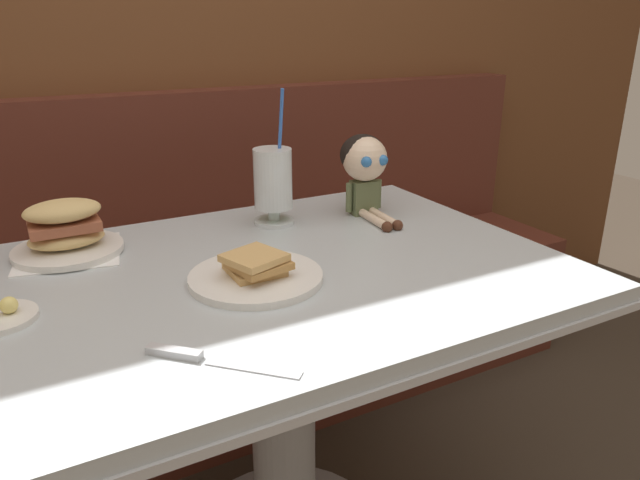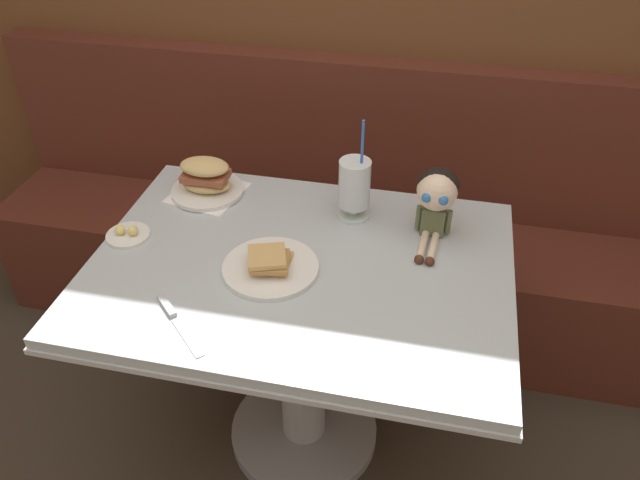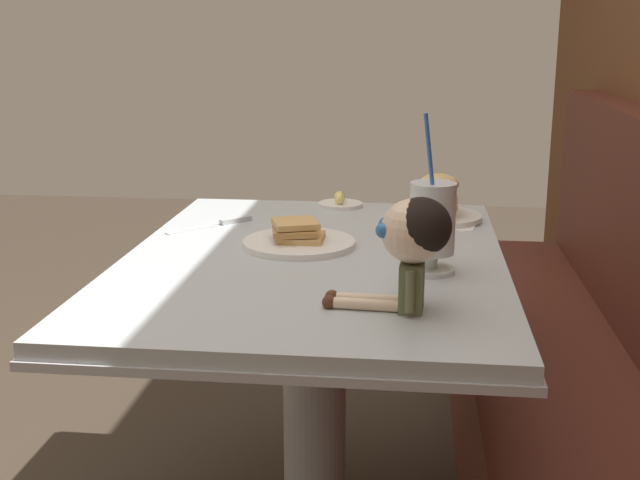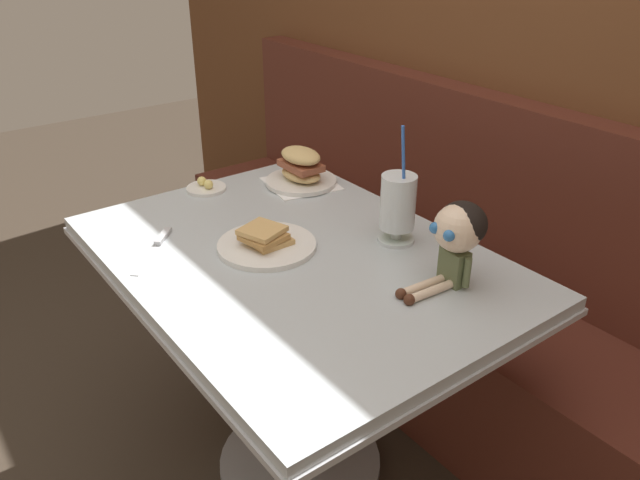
{
  "view_description": "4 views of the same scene",
  "coord_description": "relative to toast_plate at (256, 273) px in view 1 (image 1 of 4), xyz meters",
  "views": [
    {
      "loc": [
        -0.44,
        -0.8,
        1.19
      ],
      "look_at": [
        0.09,
        0.18,
        0.78
      ],
      "focal_mm": 33.14,
      "sensor_mm": 36.0,
      "label": 1
    },
    {
      "loc": [
        0.32,
        -1.03,
        1.76
      ],
      "look_at": [
        0.04,
        0.25,
        0.77
      ],
      "focal_mm": 34.56,
      "sensor_mm": 36.0,
      "label": 2
    },
    {
      "loc": [
        1.66,
        0.39,
        1.21
      ],
      "look_at": [
        0.08,
        0.2,
        0.79
      ],
      "focal_mm": 45.93,
      "sensor_mm": 36.0,
      "label": 3
    },
    {
      "loc": [
        1.13,
        -0.59,
        1.5
      ],
      "look_at": [
        0.11,
        0.18,
        0.82
      ],
      "focal_mm": 35.38,
      "sensor_mm": 36.0,
      "label": 4
    }
  ],
  "objects": [
    {
      "name": "toast_plate",
      "position": [
        0.0,
        0.0,
        0.0
      ],
      "size": [
        0.25,
        0.25,
        0.06
      ],
      "color": "white",
      "rests_on": "diner_table"
    },
    {
      "name": "milkshake_glass",
      "position": [
        0.17,
        0.29,
        0.09
      ],
      "size": [
        0.1,
        0.1,
        0.32
      ],
      "color": "silver",
      "rests_on": "diner_table"
    },
    {
      "name": "wood_panel_wall",
      "position": [
        0.07,
        0.91,
        0.44
      ],
      "size": [
        4.4,
        0.08,
        2.4
      ],
      "primitive_type": "cube",
      "color": "brown",
      "rests_on": "ground"
    },
    {
      "name": "booth_bench",
      "position": [
        0.07,
        0.67,
        -0.43
      ],
      "size": [
        2.6,
        0.48,
        1.0
      ],
      "color": "#512319",
      "rests_on": "ground"
    },
    {
      "name": "diner_table",
      "position": [
        0.07,
        0.04,
        -0.21
      ],
      "size": [
        1.11,
        0.81,
        0.74
      ],
      "color": "#B2BCC1",
      "rests_on": "ground"
    },
    {
      "name": "butter_knife",
      "position": [
        -0.18,
        -0.21,
        -0.01
      ],
      "size": [
        0.18,
        0.18,
        0.01
      ],
      "color": "silver",
      "rests_on": "diner_table"
    },
    {
      "name": "sandwich_plate",
      "position": [
        -0.29,
        0.31,
        0.03
      ],
      "size": [
        0.23,
        0.23,
        0.12
      ],
      "color": "white",
      "rests_on": "diner_table"
    },
    {
      "name": "seated_doll",
      "position": [
        0.4,
        0.25,
        0.11
      ],
      "size": [
        0.12,
        0.22,
        0.2
      ],
      "color": "#5B6642",
      "rests_on": "diner_table"
    }
  ]
}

